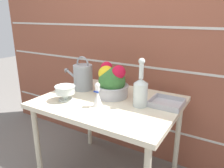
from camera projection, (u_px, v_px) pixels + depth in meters
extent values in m
cube|color=brown|center=(139.00, 46.00, 2.04)|extent=(3.60, 0.08, 2.20)
cube|color=beige|center=(134.00, 121.00, 2.23)|extent=(3.53, 0.00, 0.02)
cube|color=beige|center=(136.00, 66.00, 2.06)|extent=(3.53, 0.00, 0.02)
cube|color=beige|center=(138.00, 26.00, 1.95)|extent=(3.53, 0.00, 0.02)
cube|color=beige|center=(109.00, 102.00, 1.72)|extent=(1.07, 0.82, 0.04)
cylinder|color=beige|center=(38.00, 147.00, 1.78)|extent=(0.04, 0.04, 0.70)
cylinder|color=beige|center=(89.00, 115.00, 2.35)|extent=(0.04, 0.04, 0.70)
cylinder|color=beige|center=(177.00, 139.00, 1.89)|extent=(0.04, 0.04, 0.70)
cylinder|color=#93999E|center=(83.00, 77.00, 1.93)|extent=(0.17, 0.17, 0.22)
cylinder|color=#93999E|center=(71.00, 74.00, 1.99)|extent=(0.14, 0.02, 0.09)
cone|color=#93999E|center=(65.00, 70.00, 2.02)|extent=(0.05, 0.05, 0.06)
torus|color=#93999E|center=(83.00, 63.00, 1.89)|extent=(0.13, 0.01, 0.13)
cylinder|color=silver|center=(66.00, 99.00, 1.71)|extent=(0.11, 0.11, 0.01)
cylinder|color=silver|center=(65.00, 96.00, 1.70)|extent=(0.04, 0.04, 0.04)
sphere|color=silver|center=(65.00, 96.00, 1.70)|extent=(0.05, 0.05, 0.05)
cylinder|color=silver|center=(65.00, 90.00, 1.69)|extent=(0.15, 0.15, 0.06)
torus|color=silver|center=(65.00, 86.00, 1.68)|extent=(0.16, 0.16, 0.01)
cylinder|color=#ADADB2|center=(112.00, 91.00, 1.78)|extent=(0.26, 0.26, 0.09)
torus|color=#ADADB2|center=(112.00, 86.00, 1.76)|extent=(0.27, 0.27, 0.01)
sphere|color=#387033|center=(112.00, 81.00, 1.75)|extent=(0.22, 0.22, 0.22)
sphere|color=yellow|center=(106.00, 74.00, 1.75)|extent=(0.13, 0.13, 0.13)
sphere|color=red|center=(107.00, 67.00, 1.78)|extent=(0.10, 0.10, 0.10)
sphere|color=red|center=(119.00, 72.00, 1.69)|extent=(0.11, 0.11, 0.11)
cylinder|color=silver|center=(140.00, 95.00, 1.58)|extent=(0.10, 0.10, 0.17)
cone|color=silver|center=(141.00, 81.00, 1.55)|extent=(0.10, 0.10, 0.04)
cylinder|color=silver|center=(141.00, 71.00, 1.52)|extent=(0.03, 0.03, 0.11)
sphere|color=silver|center=(142.00, 61.00, 1.50)|extent=(0.05, 0.05, 0.05)
cone|color=white|center=(98.00, 98.00, 1.58)|extent=(0.07, 0.07, 0.12)
cylinder|color=white|center=(97.00, 88.00, 1.56)|extent=(0.03, 0.03, 0.04)
sphere|color=white|center=(97.00, 85.00, 1.55)|extent=(0.04, 0.04, 0.04)
cube|color=#193399|center=(96.00, 92.00, 1.55)|extent=(0.04, 0.01, 0.01)
cube|color=#B7B7BC|center=(166.00, 104.00, 1.62)|extent=(0.23, 0.21, 0.01)
cube|color=#B7B7BC|center=(162.00, 108.00, 1.52)|extent=(0.23, 0.01, 0.04)
cube|color=#B7B7BC|center=(171.00, 98.00, 1.70)|extent=(0.23, 0.01, 0.04)
cube|color=#B7B7BC|center=(152.00, 100.00, 1.67)|extent=(0.01, 0.21, 0.04)
cube|color=#B7B7BC|center=(182.00, 106.00, 1.56)|extent=(0.01, 0.21, 0.04)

